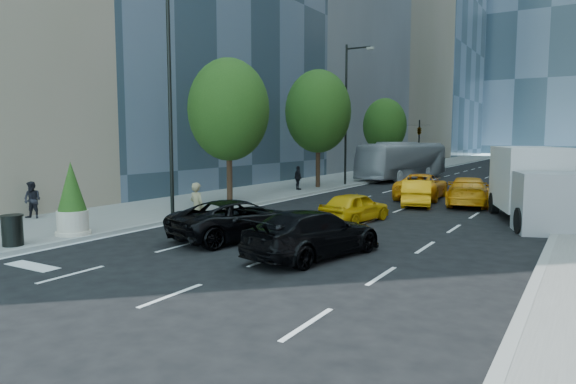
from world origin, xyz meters
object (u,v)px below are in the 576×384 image
Objects in this scene: black_sedan_lincoln at (239,219)px; trash_can at (12,231)px; city_bus at (403,161)px; planter_shrub at (72,200)px; box_truck at (533,185)px; skateboarder at (197,211)px; black_sedan_mercedes at (314,233)px.

black_sedan_lincoln is 7.22m from trash_can.
planter_shrub is (-1.80, -30.99, -0.22)m from city_bus.
box_truck is at bearing 46.50° from trash_can.
trash_can is (-1.80, -33.18, -0.98)m from city_bus.
box_truck is (8.49, 9.09, 0.90)m from black_sedan_lincoln.
black_sedan_lincoln is at bearing -151.94° from box_truck.
city_bus is at bearing -65.32° from black_sedan_lincoln.
trash_can is (-3.40, -4.86, -0.29)m from skateboarder.
box_truck is at bearing 41.72° from planter_shrub.
skateboarder is at bearing 55.02° from trash_can.
city_bus reaches higher than box_truck.
box_truck is at bearing -114.95° from black_sedan_lincoln.
city_bus is at bearing 102.87° from box_truck.
black_sedan_mercedes reaches higher than trash_can.
black_sedan_lincoln is at bearing -4.14° from black_sedan_mercedes.
skateboarder reaches higher than black_sedan_lincoln.
black_sedan_lincoln is 5.89m from planter_shrub.
city_bus is at bearing -79.99° from skateboarder.
city_bus is (-3.24, 28.02, 0.90)m from black_sedan_lincoln.
black_sedan_mercedes is at bearing -178.99° from black_sedan_lincoln.
black_sedan_mercedes is at bearing 178.18° from skateboarder.
skateboarder is 1.68m from black_sedan_lincoln.
planter_shrub is (-8.58, -1.88, 0.67)m from black_sedan_mercedes.
skateboarder is at bearing -156.07° from box_truck.
planter_shrub is (-3.40, -2.67, 0.47)m from skateboarder.
skateboarder is 1.93× the size of trash_can.
box_truck reaches higher than planter_shrub.
city_bus is at bearing -63.95° from black_sedan_mercedes.
black_sedan_lincoln is 12.47m from box_truck.
city_bus is at bearing 86.89° from trash_can.
skateboarder is at bearing 28.58° from black_sedan_lincoln.
box_truck reaches higher than skateboarder.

